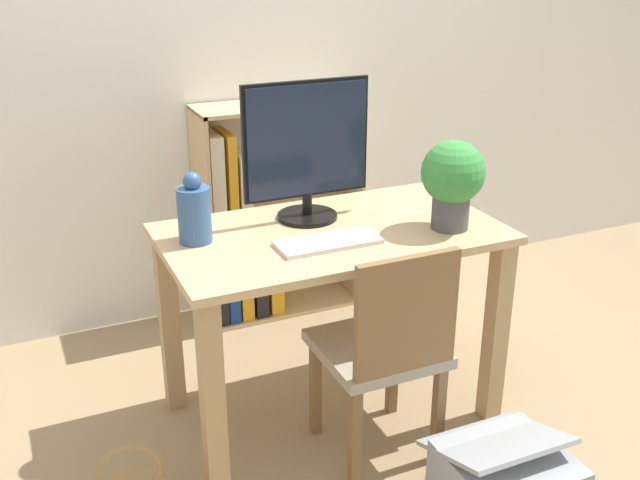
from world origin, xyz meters
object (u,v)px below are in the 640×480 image
monitor (307,146)px  bookshelf (253,231)px  chair (386,346)px  vase (194,212)px  keyboard (328,242)px  potted_plant (453,179)px

monitor → bookshelf: bearing=87.0°
chair → bookshelf: 1.23m
vase → bookshelf: (0.48, 0.81, -0.44)m
monitor → keyboard: size_ratio=1.44×
chair → keyboard: bearing=124.3°
monitor → potted_plant: size_ratio=1.59×
keyboard → chair: size_ratio=0.43×
vase → potted_plant: potted_plant is taller
potted_plant → chair: 0.63m
vase → monitor: bearing=7.2°
keyboard → bookshelf: bearing=85.8°
monitor → chair: monitor is taller
monitor → chair: size_ratio=0.61×
monitor → chair: 0.76m
vase → keyboard: bearing=-27.5°
monitor → bookshelf: 0.97m
keyboard → vase: size_ratio=1.43×
keyboard → vase: vase is taller
chair → bookshelf: size_ratio=0.80×
potted_plant → chair: potted_plant is taller
potted_plant → chair: size_ratio=0.39×
vase → chair: bearing=-39.1°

